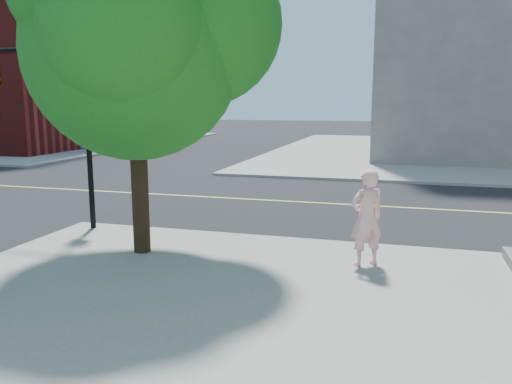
% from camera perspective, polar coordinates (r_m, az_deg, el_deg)
% --- Properties ---
extents(ground, '(140.00, 140.00, 0.00)m').
position_cam_1_polar(ground, '(12.81, -14.99, -4.03)').
color(ground, black).
rests_on(ground, ground).
extents(road_ew, '(140.00, 9.00, 0.01)m').
position_cam_1_polar(road_ew, '(16.73, -7.11, -0.47)').
color(road_ew, black).
rests_on(road_ew, ground).
extents(man_on_phone, '(0.76, 0.71, 1.75)m').
position_cam_1_polar(man_on_phone, '(9.35, 12.16, -2.81)').
color(man_on_phone, beige).
rests_on(man_on_phone, sidewalk_se).
extents(street_tree, '(4.99, 4.53, 6.62)m').
position_cam_1_polar(street_tree, '(10.08, -12.82, 17.51)').
color(street_tree, black).
rests_on(street_tree, sidewalk_se).
extents(signal_pole, '(3.79, 0.43, 4.28)m').
position_cam_1_polar(signal_pole, '(13.59, -25.88, 11.49)').
color(signal_pole, black).
rests_on(signal_pole, sidewalk_se).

